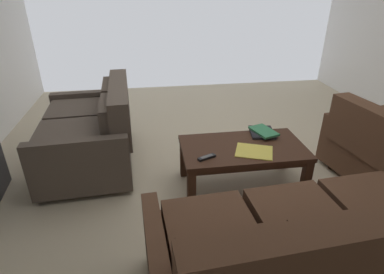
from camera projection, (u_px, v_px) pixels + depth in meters
The scene contains 8 objects.
ground_plane at pixel (227, 170), 3.26m from camera, with size 5.24×5.83×0.01m, color beige.
sofa_main at pixel (309, 250), 1.84m from camera, with size 1.92×0.94×0.79m.
loveseat_near at pixel (92, 132), 3.24m from camera, with size 0.96×1.41×0.85m.
coffee_table at pixel (243, 153), 2.84m from camera, with size 1.11×0.62×0.43m.
armchair_side at pixel (381, 149), 2.95m from camera, with size 0.91×1.03×0.80m.
book_stack at pixel (263, 132), 3.03m from camera, with size 0.26×0.33×0.04m.
tv_remote at pixel (207, 157), 2.61m from camera, with size 0.16×0.10×0.02m.
loose_magazine at pixel (254, 151), 2.72m from camera, with size 0.25×0.31×0.01m, color #E0CC4C.
Camera 1 is at (0.76, 2.66, 1.78)m, focal length 29.27 mm.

